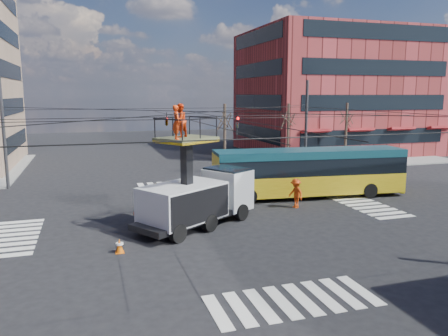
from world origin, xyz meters
TOP-DOWN VIEW (x-y plane):
  - ground at (0.00, 0.00)m, footprint 120.00×120.00m
  - sidewalk_ne at (21.00, 21.00)m, footprint 18.00×18.00m
  - crosswalks at (0.00, 0.00)m, footprint 22.40×22.40m
  - building_ne at (21.98, 23.98)m, footprint 20.06×16.06m
  - overhead_network at (-0.07, 0.40)m, footprint 24.24×24.24m
  - tree_a at (5.00, 13.50)m, footprint 2.00×2.00m
  - tree_b at (11.00, 13.50)m, footprint 2.00×2.00m
  - tree_c at (17.00, 13.50)m, footprint 2.00×2.00m
  - utility_truck at (-0.94, -0.77)m, footprint 7.14×5.70m
  - city_bus at (7.72, 3.31)m, footprint 12.97×3.89m
  - traffic_cone at (-5.19, -3.68)m, footprint 0.36×0.36m
  - worker_ground at (-4.05, -0.56)m, footprint 0.48×1.09m
  - flagger at (5.56, 0.91)m, footprint 0.93×1.29m

SIDE VIEW (x-z plane):
  - ground at x=0.00m, z-range 0.00..0.00m
  - crosswalks at x=0.00m, z-range 0.00..0.02m
  - sidewalk_ne at x=21.00m, z-range 0.00..0.12m
  - traffic_cone at x=-5.19m, z-range 0.00..0.63m
  - flagger at x=5.56m, z-range 0.00..1.79m
  - worker_ground at x=-4.05m, z-range 0.00..1.84m
  - city_bus at x=7.72m, z-range 0.13..3.33m
  - utility_truck at x=-0.94m, z-range -1.11..5.26m
  - overhead_network at x=-0.07m, z-range 0.29..8.29m
  - tree_a at x=5.00m, z-range 1.63..7.63m
  - tree_b at x=11.00m, z-range 1.63..7.63m
  - tree_c at x=17.00m, z-range 1.63..7.63m
  - building_ne at x=21.98m, z-range 0.00..14.00m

